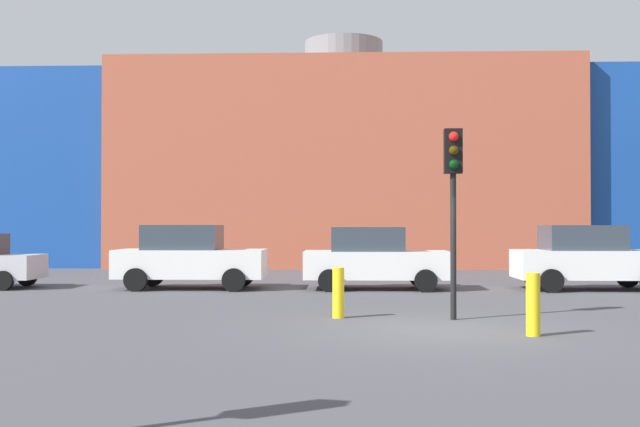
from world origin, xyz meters
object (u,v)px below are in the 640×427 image
Objects in this scene: parked_car_3 at (589,258)px; bollard_yellow_0 at (533,304)px; parked_car_1 at (189,257)px; traffic_light_island at (453,179)px; bollard_yellow_1 at (338,293)px; parked_car_2 at (374,258)px.

bollard_yellow_0 is at bearing -112.53° from parked_car_3.
parked_car_1 is 1.00× the size of parked_car_3.
parked_car_1 is at bearing 129.90° from bollard_yellow_0.
bollard_yellow_1 is at bearing -94.01° from traffic_light_island.
parked_car_3 is 10.13m from bollard_yellow_1.
bollard_yellow_0 is (1.05, -2.19, -2.29)m from traffic_light_island.
bollard_yellow_1 is at bearing -57.18° from parked_car_1.
bollard_yellow_1 is (-3.36, 2.41, -0.02)m from bollard_yellow_0.
parked_car_1 is 1.03× the size of parked_car_2.
traffic_light_island is 3.56× the size of bollard_yellow_0.
parked_car_3 reaches higher than parked_car_2.
traffic_light_island is 3.34m from bollard_yellow_0.
traffic_light_island is at bearing -79.57° from parked_car_2.
bollard_yellow_0 is (2.38, -9.45, -0.38)m from parked_car_2.
traffic_light_island is at bearing 115.52° from bollard_yellow_0.
bollard_yellow_0 is at bearing -35.65° from bollard_yellow_1.
parked_car_2 is at bearing -168.22° from traffic_light_island.
traffic_light_island reaches higher than bollard_yellow_1.
parked_car_3 is at bearing 146.95° from traffic_light_island.
traffic_light_island is at bearing -124.40° from parked_car_3.
traffic_light_island is 3.28m from bollard_yellow_1.
parked_car_3 is at bearing -0.00° from parked_car_1.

